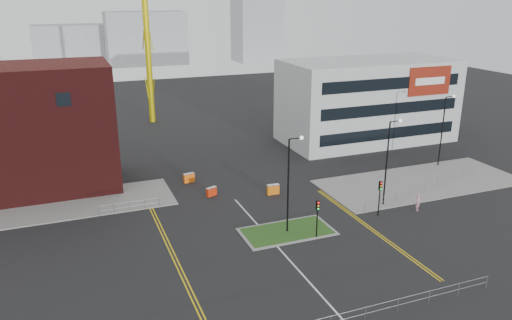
# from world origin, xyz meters

# --- Properties ---
(ground) EXTENTS (200.00, 200.00, 0.00)m
(ground) POSITION_xyz_m (0.00, 0.00, 0.00)
(ground) COLOR black
(ground) RESTS_ON ground
(pavement_left) EXTENTS (28.00, 8.00, 0.12)m
(pavement_left) POSITION_xyz_m (-20.00, 22.00, 0.06)
(pavement_left) COLOR slate
(pavement_left) RESTS_ON ground
(pavement_right) EXTENTS (24.00, 10.00, 0.12)m
(pavement_right) POSITION_xyz_m (22.00, 14.00, 0.06)
(pavement_right) COLOR slate
(pavement_right) RESTS_ON ground
(island_kerb) EXTENTS (8.60, 4.60, 0.08)m
(island_kerb) POSITION_xyz_m (2.00, 8.00, 0.04)
(island_kerb) COLOR slate
(island_kerb) RESTS_ON ground
(grass_island) EXTENTS (8.00, 4.00, 0.12)m
(grass_island) POSITION_xyz_m (2.00, 8.00, 0.06)
(grass_island) COLOR #1E4316
(grass_island) RESTS_ON ground
(office_block) EXTENTS (25.00, 12.20, 12.00)m
(office_block) POSITION_xyz_m (26.01, 31.97, 6.00)
(office_block) COLOR #AFB1B4
(office_block) RESTS_ON ground
(streetlamp_island) EXTENTS (1.46, 0.36, 9.18)m
(streetlamp_island) POSITION_xyz_m (2.22, 8.00, 5.41)
(streetlamp_island) COLOR black
(streetlamp_island) RESTS_ON ground
(streetlamp_right_near) EXTENTS (1.46, 0.36, 9.18)m
(streetlamp_right_near) POSITION_xyz_m (14.22, 10.00, 5.41)
(streetlamp_right_near) COLOR black
(streetlamp_right_near) RESTS_ON ground
(streetlamp_right_far) EXTENTS (1.46, 0.36, 9.18)m
(streetlamp_right_far) POSITION_xyz_m (28.22, 18.00, 5.41)
(streetlamp_right_far) COLOR black
(streetlamp_right_far) RESTS_ON ground
(traffic_light_island) EXTENTS (0.28, 0.33, 3.65)m
(traffic_light_island) POSITION_xyz_m (4.00, 5.98, 2.57)
(traffic_light_island) COLOR black
(traffic_light_island) RESTS_ON ground
(traffic_light_right) EXTENTS (0.28, 0.33, 3.65)m
(traffic_light_right) POSITION_xyz_m (12.00, 7.98, 2.57)
(traffic_light_right) COLOR black
(traffic_light_right) RESTS_ON ground
(railing_front) EXTENTS (24.05, 0.05, 1.10)m
(railing_front) POSITION_xyz_m (0.00, -6.00, 0.78)
(railing_front) COLOR gray
(railing_front) RESTS_ON ground
(railing_left) EXTENTS (6.05, 0.05, 1.10)m
(railing_left) POSITION_xyz_m (-11.00, 18.00, 0.74)
(railing_left) COLOR gray
(railing_left) RESTS_ON ground
(railing_right) EXTENTS (19.05, 5.05, 1.10)m
(railing_right) POSITION_xyz_m (20.50, 11.50, 0.78)
(railing_right) COLOR gray
(railing_right) RESTS_ON ground
(centre_line) EXTENTS (0.15, 30.00, 0.01)m
(centre_line) POSITION_xyz_m (0.00, 2.00, 0.01)
(centre_line) COLOR silver
(centre_line) RESTS_ON ground
(yellow_left_a) EXTENTS (0.12, 24.00, 0.01)m
(yellow_left_a) POSITION_xyz_m (-9.00, 10.00, 0.01)
(yellow_left_a) COLOR gold
(yellow_left_a) RESTS_ON ground
(yellow_left_b) EXTENTS (0.12, 24.00, 0.01)m
(yellow_left_b) POSITION_xyz_m (-8.70, 10.00, 0.01)
(yellow_left_b) COLOR gold
(yellow_left_b) RESTS_ON ground
(yellow_right_a) EXTENTS (0.12, 20.00, 0.01)m
(yellow_right_a) POSITION_xyz_m (9.50, 6.00, 0.01)
(yellow_right_a) COLOR gold
(yellow_right_a) RESTS_ON ground
(yellow_right_b) EXTENTS (0.12, 20.00, 0.01)m
(yellow_right_b) POSITION_xyz_m (9.80, 6.00, 0.01)
(yellow_right_b) COLOR gold
(yellow_right_b) RESTS_ON ground
(skyline_b) EXTENTS (24.00, 12.00, 16.00)m
(skyline_b) POSITION_xyz_m (10.00, 130.00, 8.00)
(skyline_b) COLOR gray
(skyline_b) RESTS_ON ground
(skyline_c) EXTENTS (14.00, 12.00, 28.00)m
(skyline_c) POSITION_xyz_m (45.00, 125.00, 14.00)
(skyline_c) COLOR gray
(skyline_c) RESTS_ON ground
(skyline_d) EXTENTS (30.00, 12.00, 12.00)m
(skyline_d) POSITION_xyz_m (-8.00, 140.00, 6.00)
(skyline_d) COLOR gray
(skyline_d) RESTS_ON ground
(pedestrian) EXTENTS (0.81, 0.75, 1.85)m
(pedestrian) POSITION_xyz_m (16.46, 7.55, 0.93)
(pedestrian) COLOR #CD859D
(pedestrian) RESTS_ON ground
(barrier_left) EXTENTS (1.36, 0.64, 1.10)m
(barrier_left) POSITION_xyz_m (-3.32, 24.00, 0.59)
(barrier_left) COLOR #FC630E
(barrier_left) RESTS_ON ground
(barrier_mid) EXTENTS (1.25, 0.77, 1.00)m
(barrier_mid) POSITION_xyz_m (-2.05, 19.00, 0.54)
(barrier_mid) COLOR red
(barrier_mid) RESTS_ON ground
(barrier_right) EXTENTS (1.37, 0.52, 1.14)m
(barrier_right) POSITION_xyz_m (4.42, 16.98, 0.62)
(barrier_right) COLOR orange
(barrier_right) RESTS_ON ground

